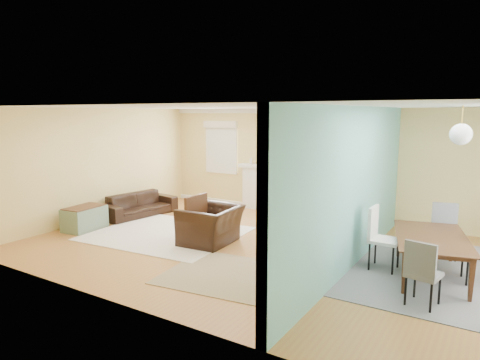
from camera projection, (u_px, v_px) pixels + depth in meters
name	position (u px, v px, depth m)	size (l,w,h in m)	color
floor	(268.00, 250.00, 7.84)	(9.00, 9.00, 0.00)	#A76835
wall_back	(328.00, 164.00, 10.15)	(9.00, 0.02, 2.60)	#D6BC6D
wall_front	(152.00, 214.00, 5.12)	(9.00, 0.02, 2.60)	#D6BC6D
wall_left	(99.00, 164.00, 9.98)	(0.02, 6.00, 2.60)	#D6BC6D
ceiling	(270.00, 107.00, 7.43)	(9.00, 6.00, 0.02)	white
partition	(358.00, 182.00, 7.07)	(0.17, 6.00, 2.60)	#D6BC6D
fireplace	(270.00, 188.00, 10.94)	(1.70, 0.30, 1.17)	white
wall_clock	(272.00, 138.00, 10.82)	(0.70, 0.07, 0.70)	#4F2E21
window_left	(221.00, 144.00, 11.64)	(1.05, 0.13, 1.42)	white
window_right	(330.00, 149.00, 10.03)	(1.05, 0.13, 1.42)	white
pendant	(461.00, 134.00, 5.93)	(0.30, 0.30, 0.55)	gold
rug_cream	(167.00, 234.00, 8.90)	(2.93, 2.54, 0.02)	beige
rug_jute	(233.00, 275.00, 6.63)	(2.06, 1.69, 0.01)	#938159
rug_grey	(431.00, 276.00, 6.58)	(2.50, 3.12, 0.01)	slate
sofa	(139.00, 205.00, 10.44)	(1.88, 0.73, 0.55)	black
eames_chair	(211.00, 225.00, 8.21)	(1.11, 0.97, 0.72)	black
green_chair	(314.00, 208.00, 9.65)	(0.76, 0.79, 0.72)	#038166
trunk	(85.00, 218.00, 9.20)	(0.62, 0.92, 0.51)	gray
credenza	(357.00, 223.00, 8.24)	(0.51, 1.49, 0.80)	#986747
tv	(358.00, 185.00, 8.14)	(1.16, 0.15, 0.67)	black
garden_stool	(339.00, 243.00, 7.40)	(0.37, 0.37, 0.54)	white
potted_plant	(340.00, 216.00, 7.33)	(0.37, 0.32, 0.41)	#337F33
dining_table	(433.00, 257.00, 6.53)	(1.82, 1.01, 0.64)	#4F2E21
dining_chair_n	(445.00, 227.00, 7.35)	(0.50, 0.50, 0.94)	slate
dining_chair_s	(424.00, 267.00, 5.52)	(0.46, 0.46, 0.89)	slate
dining_chair_w	(385.00, 233.00, 6.79)	(0.45, 0.45, 1.02)	white
dining_chair_e	(480.00, 245.00, 6.24)	(0.54, 0.54, 1.00)	slate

